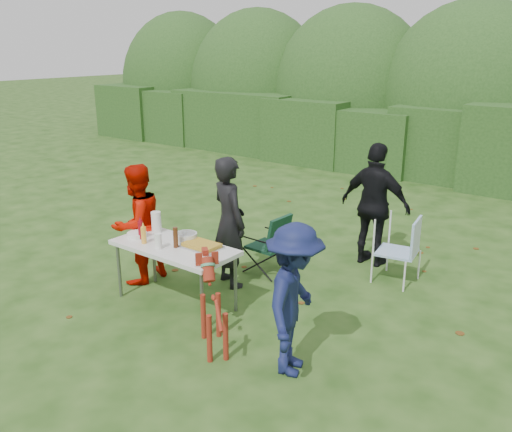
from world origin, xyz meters
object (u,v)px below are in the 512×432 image
Objects in this scene: person_black_puffy at (375,205)px; paper_towel_roll at (156,222)px; person_red_jacket at (137,224)px; folding_table at (174,250)px; child at (294,300)px; person_cook at (229,222)px; camping_chair at (267,243)px; mustard_bottle at (144,235)px; beer_bottle at (176,237)px; ketchup_bottle at (141,230)px; lawn_chair at (397,249)px; dog at (214,310)px.

person_black_puffy is 2.96m from paper_towel_roll.
paper_towel_roll is (0.35, 0.01, 0.10)m from person_red_jacket.
folding_table is 1.03× the size of child.
person_cook is 1.08× the size of person_red_jacket.
camping_chair is 1.75m from mustard_bottle.
person_cook reaches higher than mustard_bottle.
ketchup_bottle is at bearing -175.05° from beer_bottle.
folding_table is 1.89m from child.
beer_bottle is (0.91, -0.22, 0.09)m from person_red_jacket.
folding_table is at bearing 76.13° from person_red_jacket.
person_black_puffy reaches higher than child.
person_red_jacket is (-0.99, -0.64, -0.06)m from person_cook.
person_cook is 1.99× the size of camping_chair.
person_cook is 0.97× the size of person_black_puffy.
beer_bottle is (-1.24, -2.57, 0.00)m from person_black_puffy.
person_red_jacket reaches higher than folding_table.
lawn_chair is (1.50, 0.77, 0.02)m from camping_chair.
person_red_jacket is 0.36m from paper_towel_roll.
folding_table is at bearing 40.79° from lawn_chair.
folding_table is at bearing 61.25° from child.
camping_chair is at bearing 68.08° from mustard_bottle.
lawn_chair is (2.66, 1.99, -0.33)m from person_red_jacket.
child reaches higher than camping_chair.
person_cook is at bearing 121.42° from person_red_jacket.
ketchup_bottle is (0.37, -0.27, 0.08)m from person_red_jacket.
camping_chair is 3.81× the size of ketchup_bottle.
beer_bottle is (-0.96, 0.44, 0.43)m from dog.
lawn_chair is 2.85m from beer_bottle.
child is 2.35m from ketchup_bottle.
ketchup_bottle reaches higher than mustard_bottle.
mustard_bottle is (-0.33, -0.16, 0.15)m from folding_table.
lawn_chair is at bearing -17.98° from child.
person_black_puffy is 2.86m from beer_bottle.
mustard_bottle is 0.77× the size of paper_towel_roll.
beer_bottle is at bearing 4.95° from ketchup_bottle.
paper_towel_roll reaches higher than ketchup_bottle.
person_black_puffy is at bearing -128.99° from camping_chair.
paper_towel_roll is (-0.50, 0.20, 0.18)m from folding_table.
beer_bottle is at bearing 18.20° from mustard_bottle.
lawn_chair is (1.80, 2.18, -0.25)m from folding_table.
person_black_puffy is 3.16m from mustard_bottle.
child is 2.42m from paper_towel_roll.
person_black_puffy is at bearing 55.88° from ketchup_bottle.
person_cook is at bearing 37.29° from child.
person_black_puffy is 1.89× the size of dog.
dog is 3.78× the size of beer_bottle.
mustard_bottle is (-0.63, -1.57, 0.42)m from camping_chair.
person_cook is at bearing 44.36° from paper_towel_roll.
ketchup_bottle reaches higher than camping_chair.
lawn_chair is at bearing 145.85° from person_black_puffy.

